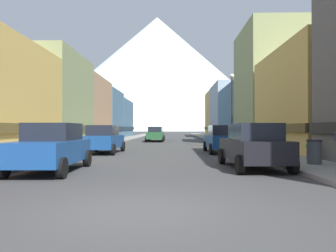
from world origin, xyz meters
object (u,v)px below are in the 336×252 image
(car_driving_0, at_px, (155,134))
(car_right_0, at_px, (253,146))
(potted_plant_2, at_px, (312,150))
(streetlamp_right, at_px, (232,99))
(car_left_0, at_px, (52,147))
(pedestrian_2, at_px, (60,139))
(potted_plant_0, at_px, (66,141))
(trash_bin_right, at_px, (314,152))
(car_left_1, at_px, (104,139))
(car_right_1, at_px, (222,139))
(pedestrian_0, at_px, (71,138))
(car_driving_1, at_px, (156,134))
(pedestrian_1, at_px, (248,138))

(car_driving_0, bearing_deg, car_right_0, -78.12)
(potted_plant_2, bearing_deg, streetlamp_right, 98.28)
(car_left_0, relative_size, streetlamp_right, 0.76)
(car_left_0, bearing_deg, car_driving_0, 85.29)
(car_right_0, bearing_deg, pedestrian_2, 145.81)
(car_left_0, xyz_separation_m, potted_plant_2, (10.80, 3.22, -0.30))
(potted_plant_0, height_order, streetlamp_right, streetlamp_right)
(trash_bin_right, bearing_deg, car_left_1, 144.04)
(potted_plant_0, bearing_deg, pedestrian_2, -76.63)
(car_right_1, bearing_deg, pedestrian_0, 176.16)
(car_right_1, bearing_deg, streetlamp_right, 73.60)
(potted_plant_2, xyz_separation_m, pedestrian_2, (-13.25, 4.63, 0.32))
(potted_plant_2, relative_size, pedestrian_2, 0.52)
(car_driving_1, xyz_separation_m, pedestrian_2, (-4.65, -21.54, 0.01))
(potted_plant_0, bearing_deg, trash_bin_right, -35.71)
(car_right_0, height_order, car_driving_0, same)
(car_driving_1, bearing_deg, trash_bin_right, -74.14)
(pedestrian_2, height_order, streetlamp_right, streetlamp_right)
(potted_plant_2, bearing_deg, car_right_1, 117.76)
(car_driving_1, distance_m, pedestrian_0, 19.97)
(car_right_0, height_order, pedestrian_2, pedestrian_2)
(car_driving_1, relative_size, streetlamp_right, 0.75)
(car_right_1, relative_size, potted_plant_0, 4.49)
(car_right_1, xyz_separation_m, car_driving_0, (-5.40, 17.40, 0.00))
(potted_plant_0, bearing_deg, car_driving_0, 71.00)
(car_left_1, bearing_deg, pedestrian_0, 154.01)
(car_left_1, bearing_deg, car_left_0, -90.00)
(car_left_1, bearing_deg, potted_plant_0, 145.09)
(car_right_0, xyz_separation_m, pedestrian_1, (2.45, 11.78, -0.02))
(car_driving_0, xyz_separation_m, potted_plant_2, (8.60, -23.48, -0.30))
(car_driving_1, bearing_deg, pedestrian_1, -64.68)
(car_driving_0, height_order, pedestrian_1, car_driving_0)
(potted_plant_2, bearing_deg, potted_plant_0, 150.91)
(potted_plant_0, height_order, pedestrian_0, pedestrian_0)
(potted_plant_0, bearing_deg, car_left_1, -34.91)
(car_right_1, xyz_separation_m, pedestrian_0, (-10.05, 0.67, 0.01))
(car_left_1, distance_m, streetlamp_right, 11.26)
(car_left_0, relative_size, potted_plant_0, 4.50)
(car_left_0, distance_m, pedestrian_1, 16.28)
(car_driving_0, distance_m, pedestrian_0, 17.36)
(pedestrian_0, bearing_deg, car_left_0, -76.21)
(car_left_0, xyz_separation_m, car_right_0, (7.60, 1.03, 0.00))
(trash_bin_right, xyz_separation_m, potted_plant_0, (-13.35, 9.60, 0.05))
(streetlamp_right, bearing_deg, potted_plant_0, -163.96)
(potted_plant_0, relative_size, pedestrian_1, 0.62)
(car_right_1, bearing_deg, car_driving_1, 105.04)
(pedestrian_0, bearing_deg, car_driving_0, 74.46)
(pedestrian_0, bearing_deg, pedestrian_2, -90.00)
(car_right_1, distance_m, pedestrian_2, 10.15)
(car_left_1, xyz_separation_m, potted_plant_2, (10.80, -5.56, -0.30))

